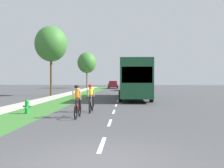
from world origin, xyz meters
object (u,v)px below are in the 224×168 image
object	(u,v)px
street_tree_far	(87,63)
fire_hydrant_green	(27,107)
pickup_black	(129,85)
sedan_maroon	(113,85)
cyclist_lead	(78,101)
cyclist_trailing	(91,98)
bus_dark_green	(134,78)
street_tree_near	(51,44)

from	to	relation	value
street_tree_far	fire_hydrant_green	bearing A→B (deg)	-86.13
pickup_black	sedan_maroon	world-z (taller)	pickup_black
cyclist_lead	cyclist_trailing	xyz separation A→B (m)	(0.36, 2.17, 0.00)
bus_dark_green	street_tree_near	world-z (taller)	street_tree_near
sedan_maroon	cyclist_trailing	bearing A→B (deg)	-89.13
sedan_maroon	bus_dark_green	bearing A→B (deg)	-83.14
pickup_black	street_tree_near	distance (m)	17.94
cyclist_lead	sedan_maroon	bearing A→B (deg)	90.31
cyclist_lead	pickup_black	size ratio (longest dim) A/B	0.34
fire_hydrant_green	street_tree_near	size ratio (longest dim) A/B	0.10
cyclist_trailing	fire_hydrant_green	bearing A→B (deg)	-166.27
cyclist_trailing	bus_dark_green	world-z (taller)	bus_dark_green
fire_hydrant_green	street_tree_near	bearing A→B (deg)	101.21
cyclist_lead	cyclist_trailing	world-z (taller)	same
street_tree_far	sedan_maroon	bearing A→B (deg)	-9.50
fire_hydrant_green	cyclist_lead	distance (m)	3.31
cyclist_lead	pickup_black	world-z (taller)	pickup_black
bus_dark_green	sedan_maroon	bearing A→B (deg)	96.86
street_tree_far	cyclist_lead	bearing A→B (deg)	-82.16
bus_dark_green	street_tree_far	xyz separation A→B (m)	(-8.82, 28.74, 3.30)
cyclist_trailing	street_tree_far	size ratio (longest dim) A/B	0.23
cyclist_lead	cyclist_trailing	bearing A→B (deg)	80.55
pickup_black	street_tree_far	bearing A→B (deg)	129.26
sedan_maroon	pickup_black	bearing A→B (deg)	-72.13
cyclist_trailing	street_tree_near	distance (m)	15.94
sedan_maroon	street_tree_far	world-z (taller)	street_tree_far
cyclist_lead	street_tree_near	size ratio (longest dim) A/B	0.22
fire_hydrant_green	cyclist_lead	bearing A→B (deg)	-24.33
cyclist_lead	street_tree_near	xyz separation A→B (m)	(-5.89, 15.98, 4.91)
street_tree_far	cyclist_trailing	bearing A→B (deg)	-81.21
sedan_maroon	street_tree_near	distance (m)	25.56
bus_dark_green	pickup_black	size ratio (longest dim) A/B	2.27
bus_dark_green	pickup_black	bearing A→B (deg)	90.84
fire_hydrant_green	street_tree_far	distance (m)	40.37
cyclist_trailing	pickup_black	world-z (taller)	pickup_black
sedan_maroon	street_tree_near	xyz separation A→B (m)	(-5.67, -24.43, 4.95)
bus_dark_green	fire_hydrant_green	bearing A→B (deg)	-118.55
fire_hydrant_green	cyclist_trailing	bearing A→B (deg)	13.73
fire_hydrant_green	street_tree_far	world-z (taller)	street_tree_far
cyclist_lead	street_tree_near	bearing A→B (deg)	110.23
fire_hydrant_green	street_tree_near	world-z (taller)	street_tree_near
bus_dark_green	pickup_black	xyz separation A→B (m)	(-0.27, 18.28, -1.15)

